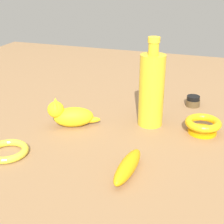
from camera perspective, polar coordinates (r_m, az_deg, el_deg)
The scene contains 7 objects.
ground at distance 0.96m, azimuth 0.00°, elevation -3.41°, with size 2.00×2.00×0.00m, color #936D47.
bowl at distance 0.98m, azimuth 15.33°, elevation -2.12°, with size 0.10×0.10×0.04m.
bottle_tall at distance 0.97m, azimuth 6.80°, elevation 3.93°, with size 0.07×0.07×0.26m.
bangle at distance 0.89m, azimuth -17.56°, elevation -6.40°, with size 0.11×0.11×0.02m, color yellow.
cat_figurine at distance 0.99m, azimuth -7.28°, elevation -0.53°, with size 0.15×0.10×0.09m.
banana at distance 0.77m, azimuth 2.71°, elevation -9.30°, with size 0.15×0.04×0.04m, color #E4A310.
nail_polish_jar at distance 1.17m, azimuth 13.72°, elevation 1.83°, with size 0.05×0.05×0.04m.
Camera 1 is at (-0.28, 0.81, 0.44)m, focal length 53.30 mm.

